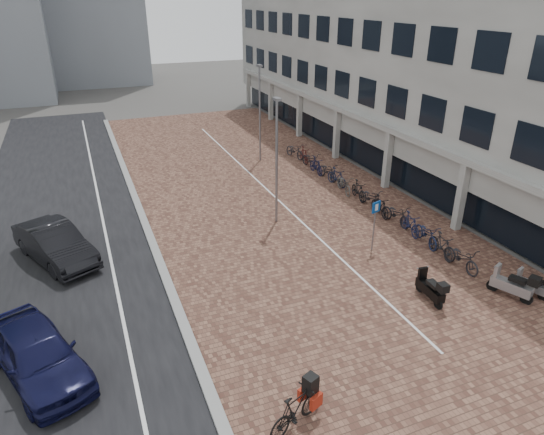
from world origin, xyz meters
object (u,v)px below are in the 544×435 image
(scooter_front, at_px, (512,284))
(scooter_mid, at_px, (430,287))
(car_dark, at_px, (55,244))
(scooter_back, at_px, (531,284))
(hero_bike, at_px, (296,409))
(parking_sign, at_px, (375,218))
(car_navy, at_px, (37,354))

(scooter_front, relative_size, scooter_mid, 1.07)
(scooter_mid, bearing_deg, car_dark, 150.73)
(scooter_back, bearing_deg, hero_bike, 173.18)
(parking_sign, bearing_deg, scooter_back, -71.95)
(car_dark, relative_size, scooter_mid, 2.98)
(hero_bike, distance_m, parking_sign, 10.39)
(scooter_back, bearing_deg, car_dark, 131.52)
(car_dark, relative_size, scooter_front, 2.78)
(scooter_mid, relative_size, scooter_back, 1.15)
(scooter_back, height_order, parking_sign, parking_sign)
(scooter_front, bearing_deg, car_navy, 149.23)
(scooter_front, xyz_separation_m, scooter_back, (0.86, -0.14, -0.12))
(car_navy, relative_size, scooter_back, 3.34)
(scooter_mid, bearing_deg, hero_bike, -150.25)
(scooter_mid, bearing_deg, scooter_front, -14.78)
(scooter_mid, xyz_separation_m, scooter_back, (3.78, -1.13, -0.07))
(car_navy, height_order, scooter_mid, car_navy)
(hero_bike, bearing_deg, parking_sign, -66.28)
(parking_sign, bearing_deg, scooter_front, -78.11)
(car_navy, xyz_separation_m, hero_bike, (6.26, -4.58, -0.20))
(scooter_back, distance_m, parking_sign, 6.45)
(scooter_back, bearing_deg, parking_sign, 106.26)
(car_dark, relative_size, hero_bike, 2.45)
(car_dark, height_order, hero_bike, car_dark)
(hero_bike, distance_m, scooter_front, 10.22)
(parking_sign, bearing_deg, car_navy, 175.31)
(car_navy, height_order, hero_bike, car_navy)
(car_navy, xyz_separation_m, car_dark, (0.46, 7.20, -0.00))
(scooter_front, bearing_deg, scooter_mid, 138.17)
(hero_bike, height_order, scooter_mid, hero_bike)
(hero_bike, distance_m, scooter_back, 11.03)
(car_navy, relative_size, hero_bike, 2.37)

